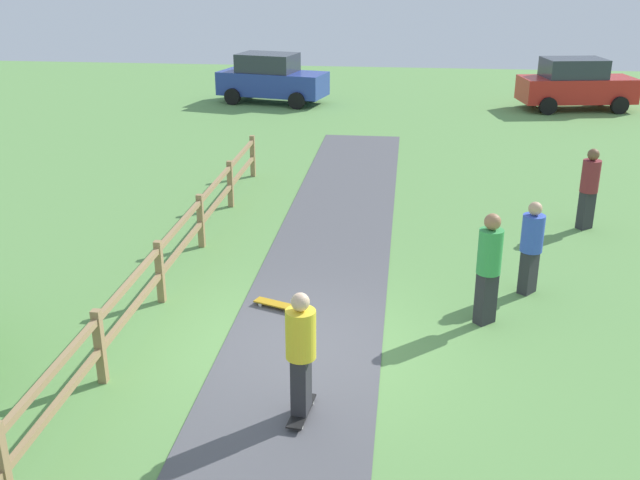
{
  "coord_description": "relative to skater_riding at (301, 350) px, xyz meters",
  "views": [
    {
      "loc": [
        1.43,
        -9.76,
        5.54
      ],
      "look_at": [
        0.04,
        1.92,
        1.0
      ],
      "focal_mm": 41.67,
      "sensor_mm": 36.0,
      "label": 1
    }
  ],
  "objects": [
    {
      "name": "parked_car_red",
      "position": [
        7.44,
        21.2,
        -0.02
      ],
      "size": [
        4.43,
        2.55,
        1.92
      ],
      "color": "red",
      "rests_on": "ground_plane"
    },
    {
      "name": "skateboard_loose",
      "position": [
        -0.85,
        3.02,
        -0.89
      ],
      "size": [
        0.82,
        0.47,
        0.08
      ],
      "color": "#BF8C19",
      "rests_on": "asphalt_path"
    },
    {
      "name": "parked_car_blue",
      "position": [
        -4.23,
        21.22,
        -0.02
      ],
      "size": [
        4.47,
        2.68,
        1.92
      ],
      "color": "#283D99",
      "rests_on": "ground_plane"
    },
    {
      "name": "bystander_blue",
      "position": [
        3.39,
        4.19,
        -0.06
      ],
      "size": [
        0.53,
        0.53,
        1.67
      ],
      "color": "#2D2D33",
      "rests_on": "ground_plane"
    },
    {
      "name": "wooden_fence",
      "position": [
        -2.84,
        1.79,
        -0.31
      ],
      "size": [
        0.12,
        18.12,
        1.1
      ],
      "color": "#997A51",
      "rests_on": "ground_plane"
    },
    {
      "name": "skater_riding",
      "position": [
        0.0,
        0.0,
        0.0
      ],
      "size": [
        0.42,
        0.82,
        1.73
      ],
      "color": "black",
      "rests_on": "asphalt_path"
    },
    {
      "name": "bystander_maroon",
      "position": [
        5.08,
        7.68,
        -0.01
      ],
      "size": [
        0.53,
        0.53,
        1.76
      ],
      "color": "#2D2D33",
      "rests_on": "ground_plane"
    },
    {
      "name": "ground_plane",
      "position": [
        -0.24,
        1.79,
        -0.98
      ],
      "size": [
        60.0,
        60.0,
        0.0
      ],
      "primitive_type": "plane",
      "color": "#60934C"
    },
    {
      "name": "bystander_green",
      "position": [
        2.55,
        2.94,
        0.05
      ],
      "size": [
        0.54,
        0.54,
        1.85
      ],
      "color": "#2D2D33",
      "rests_on": "ground_plane"
    },
    {
      "name": "asphalt_path",
      "position": [
        -0.24,
        1.79,
        -0.97
      ],
      "size": [
        2.4,
        28.0,
        0.02
      ],
      "primitive_type": "cube",
      "color": "#515156",
      "rests_on": "ground_plane"
    }
  ]
}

